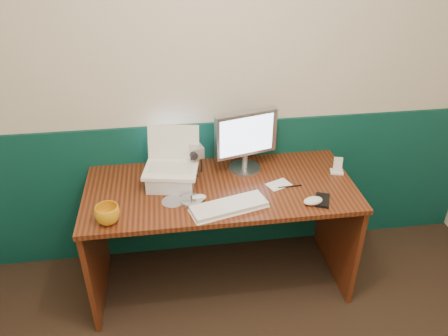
{
  "coord_description": "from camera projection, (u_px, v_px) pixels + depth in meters",
  "views": [
    {
      "loc": [
        -0.39,
        -0.76,
        2.18
      ],
      "look_at": [
        -0.11,
        1.23,
        0.97
      ],
      "focal_mm": 35.0,
      "sensor_mm": 36.0,
      "label": 1
    }
  ],
  "objects": [
    {
      "name": "laptop_riser",
      "position": [
        172.0,
        178.0,
        2.59
      ],
      "size": [
        0.3,
        0.27,
        0.09
      ],
      "primitive_type": "cube",
      "rotation": [
        0.0,
        0.0,
        -0.19
      ],
      "color": "silver",
      "rests_on": "desk"
    },
    {
      "name": "keyboard",
      "position": [
        229.0,
        207.0,
        2.4
      ],
      "size": [
        0.44,
        0.24,
        0.02
      ],
      "primitive_type": "cube",
      "rotation": [
        0.0,
        0.0,
        0.26
      ],
      "color": "white",
      "rests_on": "desk"
    },
    {
      "name": "laptop",
      "position": [
        170.0,
        152.0,
        2.5
      ],
      "size": [
        0.35,
        0.29,
        0.26
      ],
      "primitive_type": null,
      "rotation": [
        0.0,
        0.0,
        -0.19
      ],
      "color": "white",
      "rests_on": "laptop_riser"
    },
    {
      "name": "wainscot",
      "position": [
        229.0,
        187.0,
        3.03
      ],
      "size": [
        3.48,
        0.02,
        1.0
      ],
      "primitive_type": "cube",
      "color": "#083733",
      "rests_on": "ground"
    },
    {
      "name": "pen",
      "position": [
        290.0,
        186.0,
        2.59
      ],
      "size": [
        0.14,
        0.01,
        0.01
      ],
      "primitive_type": "cylinder",
      "rotation": [
        0.0,
        1.57,
        0.04
      ],
      "color": "black",
      "rests_on": "desk"
    },
    {
      "name": "papers",
      "position": [
        279.0,
        185.0,
        2.61
      ],
      "size": [
        0.16,
        0.14,
        0.0
      ],
      "primitive_type": "cube",
      "rotation": [
        0.0,
        0.0,
        0.39
      ],
      "color": "white",
      "rests_on": "desk"
    },
    {
      "name": "mouse_left",
      "position": [
        198.0,
        198.0,
        2.46
      ],
      "size": [
        0.11,
        0.07,
        0.03
      ],
      "primitive_type": "ellipsoid",
      "rotation": [
        0.0,
        0.0,
        0.15
      ],
      "color": "white",
      "rests_on": "desk"
    },
    {
      "name": "music_player",
      "position": [
        338.0,
        164.0,
        2.69
      ],
      "size": [
        0.06,
        0.04,
        0.09
      ],
      "primitive_type": "cube",
      "rotation": [
        -0.17,
        0.0,
        -0.25
      ],
      "color": "white",
      "rests_on": "dock"
    },
    {
      "name": "monitor",
      "position": [
        245.0,
        142.0,
        2.66
      ],
      "size": [
        0.41,
        0.21,
        0.39
      ],
      "primitive_type": null,
      "rotation": [
        0.0,
        0.0,
        0.26
      ],
      "color": "#A2A3A7",
      "rests_on": "desk"
    },
    {
      "name": "pda",
      "position": [
        322.0,
        200.0,
        2.46
      ],
      "size": [
        0.12,
        0.15,
        0.02
      ],
      "primitive_type": "cube",
      "rotation": [
        0.0,
        0.0,
        -0.38
      ],
      "color": "black",
      "rests_on": "desk"
    },
    {
      "name": "cd_spindle",
      "position": [
        192.0,
        201.0,
        2.44
      ],
      "size": [
        0.13,
        0.13,
        0.03
      ],
      "primitive_type": "cylinder",
      "color": "#B6BDC7",
      "rests_on": "desk"
    },
    {
      "name": "mouse_right",
      "position": [
        313.0,
        201.0,
        2.43
      ],
      "size": [
        0.13,
        0.09,
        0.04
      ],
      "primitive_type": "ellipsoid",
      "rotation": [
        0.0,
        0.0,
        0.21
      ],
      "color": "white",
      "rests_on": "desk"
    },
    {
      "name": "dock",
      "position": [
        337.0,
        172.0,
        2.72
      ],
      "size": [
        0.09,
        0.08,
        0.01
      ],
      "primitive_type": "cube",
      "rotation": [
        0.0,
        0.0,
        -0.25
      ],
      "color": "white",
      "rests_on": "desk"
    },
    {
      "name": "cd_loose_a",
      "position": [
        173.0,
        201.0,
        2.46
      ],
      "size": [
        0.13,
        0.13,
        0.0
      ],
      "primitive_type": "cylinder",
      "color": "silver",
      "rests_on": "desk"
    },
    {
      "name": "desk",
      "position": [
        221.0,
        236.0,
        2.78
      ],
      "size": [
        1.6,
        0.7,
        0.75
      ],
      "primitive_type": "cube",
      "color": "#39190A",
      "rests_on": "ground"
    },
    {
      "name": "mug",
      "position": [
        108.0,
        214.0,
        2.27
      ],
      "size": [
        0.14,
        0.14,
        0.1
      ],
      "primitive_type": "imported",
      "rotation": [
        0.0,
        0.0,
        -0.05
      ],
      "color": "orange",
      "rests_on": "desk"
    },
    {
      "name": "back_wall",
      "position": [
        229.0,
        84.0,
        2.66
      ],
      "size": [
        3.5,
        0.04,
        2.5
      ],
      "primitive_type": "cube",
      "color": "beige",
      "rests_on": "ground"
    },
    {
      "name": "camcorder",
      "position": [
        196.0,
        160.0,
        2.66
      ],
      "size": [
        0.12,
        0.15,
        0.21
      ],
      "primitive_type": null,
      "rotation": [
        0.0,
        0.0,
        0.26
      ],
      "color": "#B1B0B5",
      "rests_on": "desk"
    }
  ]
}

